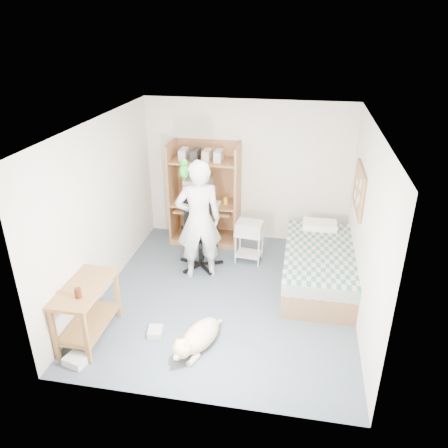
% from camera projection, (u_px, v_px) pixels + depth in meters
% --- Properties ---
extents(floor, '(4.00, 4.00, 0.00)m').
position_uv_depth(floor, '(227.00, 296.00, 6.40)').
color(floor, '#424E59').
rests_on(floor, ground).
extents(wall_back, '(3.60, 0.02, 2.50)m').
position_uv_depth(wall_back, '(247.00, 172.00, 7.65)').
color(wall_back, silver).
rests_on(wall_back, floor).
extents(wall_right, '(0.02, 4.00, 2.50)m').
position_uv_depth(wall_right, '(366.00, 229.00, 5.58)').
color(wall_right, silver).
rests_on(wall_right, floor).
extents(wall_left, '(0.02, 4.00, 2.50)m').
position_uv_depth(wall_left, '(102.00, 209.00, 6.17)').
color(wall_left, silver).
rests_on(wall_left, floor).
extents(ceiling, '(3.60, 4.00, 0.02)m').
position_uv_depth(ceiling, '(228.00, 125.00, 5.34)').
color(ceiling, white).
rests_on(ceiling, wall_back).
extents(computer_hutch, '(1.20, 0.63, 1.80)m').
position_uv_depth(computer_hutch, '(205.00, 197.00, 7.72)').
color(computer_hutch, brown).
rests_on(computer_hutch, floor).
extents(bed, '(1.02, 2.02, 0.66)m').
position_uv_depth(bed, '(318.00, 266.00, 6.62)').
color(bed, brown).
rests_on(bed, floor).
extents(side_desk, '(0.50, 1.00, 0.75)m').
position_uv_depth(side_desk, '(87.00, 304.00, 5.38)').
color(side_desk, brown).
rests_on(side_desk, floor).
extents(corkboard, '(0.04, 0.94, 0.66)m').
position_uv_depth(corkboard, '(359.00, 189.00, 6.30)').
color(corkboard, olive).
rests_on(corkboard, wall_right).
extents(office_chair, '(0.65, 0.66, 1.13)m').
position_uv_depth(office_chair, '(200.00, 242.00, 7.05)').
color(office_chair, black).
rests_on(office_chair, floor).
extents(person, '(0.80, 0.67, 1.88)m').
position_uv_depth(person, '(199.00, 220.00, 6.54)').
color(person, silver).
rests_on(person, floor).
extents(parrot, '(0.14, 0.24, 0.38)m').
position_uv_depth(parrot, '(184.00, 170.00, 6.25)').
color(parrot, '#169728').
rests_on(parrot, person).
extents(dog, '(0.54, 0.97, 0.38)m').
position_uv_depth(dog, '(198.00, 338.00, 5.31)').
color(dog, '#D1B18C').
rests_on(dog, floor).
extents(printer_cart, '(0.48, 0.40, 0.53)m').
position_uv_depth(printer_cart, '(249.00, 242.00, 7.19)').
color(printer_cart, silver).
rests_on(printer_cart, floor).
extents(printer, '(0.45, 0.36, 0.18)m').
position_uv_depth(printer, '(250.00, 227.00, 7.07)').
color(printer, '#BCBBB6').
rests_on(printer, printer_cart).
extents(crt_monitor, '(0.46, 0.48, 0.40)m').
position_uv_depth(crt_monitor, '(198.00, 189.00, 7.68)').
color(crt_monitor, beige).
rests_on(crt_monitor, computer_hutch).
extents(keyboard, '(0.46, 0.21, 0.03)m').
position_uv_depth(keyboard, '(203.00, 209.00, 7.64)').
color(keyboard, beige).
rests_on(keyboard, computer_hutch).
extents(pencil_cup, '(0.08, 0.08, 0.12)m').
position_uv_depth(pencil_cup, '(226.00, 201.00, 7.58)').
color(pencil_cup, gold).
rests_on(pencil_cup, computer_hutch).
extents(drink_glass, '(0.08, 0.08, 0.12)m').
position_uv_depth(drink_glass, '(78.00, 293.00, 5.04)').
color(drink_glass, '#42190A').
rests_on(drink_glass, side_desk).
extents(floor_box_a, '(0.29, 0.26, 0.10)m').
position_uv_depth(floor_box_a, '(76.00, 360.00, 5.11)').
color(floor_box_a, silver).
rests_on(floor_box_a, floor).
extents(floor_box_b, '(0.22, 0.25, 0.08)m').
position_uv_depth(floor_box_b, '(155.00, 332.00, 5.60)').
color(floor_box_b, beige).
rests_on(floor_box_b, floor).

